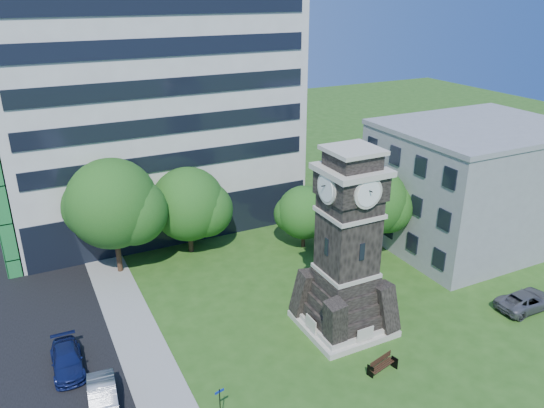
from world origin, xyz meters
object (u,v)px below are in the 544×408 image
car_street_mid (103,399)px  park_bench (382,364)px  street_sign (220,403)px  car_street_north (67,360)px  car_east_lot (526,300)px  clock_tower (347,255)px

car_street_mid → park_bench: car_street_mid is taller
park_bench → street_sign: 9.93m
car_street_north → car_east_lot: bearing=-13.1°
car_east_lot → park_bench: size_ratio=2.49×
clock_tower → car_east_lot: size_ratio=2.67×
clock_tower → car_street_north: size_ratio=2.91×
car_east_lot → car_street_mid: bearing=83.5°
clock_tower → car_east_lot: 13.97m
car_street_mid → car_street_north: (-1.30, 4.29, -0.07)m
car_street_north → clock_tower: bearing=-10.8°
car_street_mid → park_bench: (15.04, -4.13, -0.18)m
car_east_lot → street_sign: size_ratio=2.04×
clock_tower → car_street_mid: 16.20m
car_east_lot → park_bench: (-13.03, -0.81, -0.13)m
park_bench → car_street_mid: bearing=150.7°
clock_tower → car_east_lot: (12.56, -3.98, -4.64)m
car_street_mid → car_east_lot: 28.27m
car_east_lot → clock_tower: bearing=72.6°
car_street_north → car_east_lot: size_ratio=0.92×
clock_tower → car_east_lot: clock_tower is taller
car_street_mid → car_street_north: size_ratio=0.99×
clock_tower → street_sign: bearing=-157.1°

